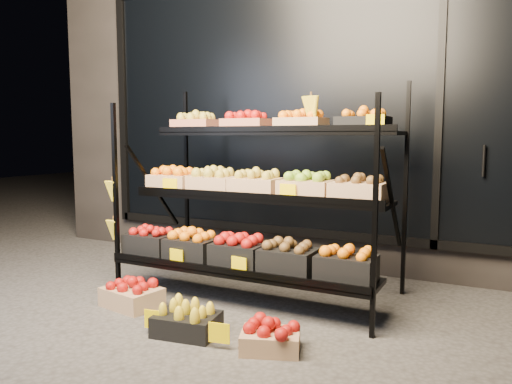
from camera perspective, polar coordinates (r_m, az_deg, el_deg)
The scene contains 8 objects.
ground at distance 3.52m, azimuth -4.64°, elevation -14.33°, with size 24.00×24.00×0.00m, color #514F4C.
building at distance 5.68m, azimuth 9.29°, elevation 11.40°, with size 6.00×2.08×3.50m.
display_rack at distance 3.85m, azimuth -0.33°, elevation -0.43°, with size 2.18×1.02×1.67m.
tag_floor_a at distance 3.30m, azimuth -11.60°, elevation -14.73°, with size 0.13×0.01×0.12m, color #FFD800.
tag_floor_b at distance 3.05m, azimuth -4.24°, elevation -16.48°, with size 0.13×0.01×0.12m, color #FFD800.
floor_crate_left at distance 3.83m, azimuth -14.01°, elevation -11.21°, with size 0.45×0.37×0.20m.
floor_crate_midleft at distance 3.26m, azimuth -7.91°, elevation -14.30°, with size 0.42×0.34×0.20m.
floor_crate_midright at distance 3.01m, azimuth 1.65°, elevation -16.21°, with size 0.40×0.35×0.18m.
Camera 1 is at (1.73, -2.80, 1.24)m, focal length 35.00 mm.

